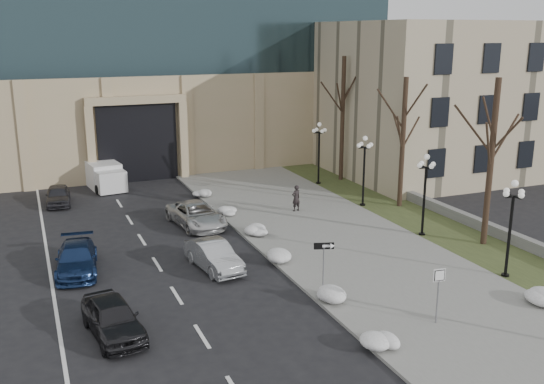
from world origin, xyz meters
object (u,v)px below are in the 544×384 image
at_px(car_e, 58,195).
at_px(lamppost_d, 319,145).
at_px(car_d, 196,215).
at_px(pedestrian, 296,198).
at_px(lamppost_c, 364,161).
at_px(car_c, 77,259).
at_px(lamppost_a, 511,216).
at_px(one_way_sign, 327,252).
at_px(car_a, 113,318).
at_px(lamppost_b, 425,184).
at_px(keep_sign, 439,284).
at_px(car_b, 214,256).
at_px(box_truck, 102,174).

bearing_deg(car_e, lamppost_d, -1.64).
xyz_separation_m(car_d, pedestrian, (6.66, 0.24, 0.27)).
distance_m(car_d, lamppost_c, 11.55).
xyz_separation_m(car_c, lamppost_a, (18.56, -8.51, 2.40)).
relative_size(car_c, one_way_sign, 1.87).
height_order(car_a, lamppost_b, lamppost_b).
bearing_deg(lamppost_a, car_c, 155.37).
bearing_deg(lamppost_c, lamppost_d, 90.00).
bearing_deg(keep_sign, car_d, 115.26).
relative_size(car_d, lamppost_d, 1.06).
relative_size(car_b, lamppost_b, 0.88).
xyz_separation_m(car_c, pedestrian, (13.91, 4.97, 0.30)).
relative_size(car_e, keep_sign, 1.58).
relative_size(car_b, car_d, 0.83).
height_order(car_a, lamppost_c, lamppost_c).
distance_m(car_d, pedestrian, 6.67).
distance_m(car_a, one_way_sign, 9.26).
xyz_separation_m(car_c, car_e, (-0.03, 12.83, -0.02)).
xyz_separation_m(car_d, car_e, (-7.29, 8.09, -0.06)).
bearing_deg(lamppost_a, keep_sign, -155.93).
bearing_deg(keep_sign, lamppost_a, 30.99).
bearing_deg(car_d, car_a, -126.51).
xyz_separation_m(car_b, pedestrian, (7.71, 7.15, 0.28)).
bearing_deg(car_a, pedestrian, 34.66).
xyz_separation_m(lamppost_a, lamppost_c, (0.00, 13.00, 0.00)).
bearing_deg(keep_sign, one_way_sign, 129.88).
bearing_deg(car_b, car_d, 73.16).
bearing_deg(car_c, car_a, -77.53).
bearing_deg(car_c, car_e, 97.19).
height_order(pedestrian, lamppost_b, lamppost_b).
height_order(car_e, box_truck, box_truck).
distance_m(car_d, keep_sign, 16.82).
bearing_deg(lamppost_d, one_way_sign, -115.79).
xyz_separation_m(car_e, lamppost_c, (18.58, -8.34, 2.43)).
bearing_deg(car_a, lamppost_a, -12.20).
relative_size(car_a, car_c, 0.92).
distance_m(car_b, car_e, 16.25).
height_order(car_b, car_e, car_b).
relative_size(box_truck, lamppost_d, 1.30).
relative_size(car_a, lamppost_c, 0.89).
bearing_deg(car_e, car_b, -63.44).
bearing_deg(lamppost_b, lamppost_a, -90.00).
relative_size(car_a, car_d, 0.84).
bearing_deg(car_b, lamppost_b, -7.41).
height_order(car_b, pedestrian, pedestrian).
bearing_deg(box_truck, lamppost_b, -58.78).
bearing_deg(lamppost_b, car_e, 141.40).
distance_m(car_b, car_d, 6.99).
xyz_separation_m(car_e, lamppost_a, (18.58, -21.34, 2.43)).
xyz_separation_m(pedestrian, lamppost_c, (4.64, -0.48, 2.11)).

